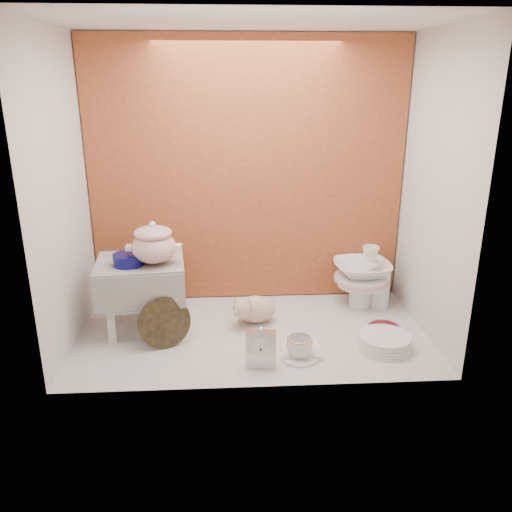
{
  "coord_description": "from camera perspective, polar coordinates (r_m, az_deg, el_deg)",
  "views": [
    {
      "loc": [
        -0.13,
        -2.42,
        1.27
      ],
      "look_at": [
        0.02,
        0.02,
        0.42
      ],
      "focal_mm": 36.21,
      "sensor_mm": 36.0,
      "label": 1
    }
  ],
  "objects": [
    {
      "name": "ground",
      "position": [
        2.74,
        -0.4,
        -8.49
      ],
      "size": [
        1.8,
        1.8,
        0.0
      ],
      "primitive_type": "plane",
      "color": "silver",
      "rests_on": "ground"
    },
    {
      "name": "niche_shell",
      "position": [
        2.63,
        -0.66,
        11.72
      ],
      "size": [
        1.86,
        1.03,
        1.53
      ],
      "color": "#B8512E",
      "rests_on": "ground"
    },
    {
      "name": "step_stool",
      "position": [
        2.77,
        -12.44,
        -4.26
      ],
      "size": [
        0.48,
        0.42,
        0.38
      ],
      "primitive_type": null,
      "rotation": [
        0.0,
        0.0,
        0.1
      ],
      "color": "silver",
      "rests_on": "ground"
    },
    {
      "name": "soup_tureen",
      "position": [
        2.6,
        -11.25,
        1.44
      ],
      "size": [
        0.3,
        0.3,
        0.22
      ],
      "primitive_type": null,
      "rotation": [
        0.0,
        0.0,
        0.17
      ],
      "color": "white",
      "rests_on": "step_stool"
    },
    {
      "name": "cobalt_bowl",
      "position": [
        2.65,
        -13.88,
        -0.37
      ],
      "size": [
        0.19,
        0.19,
        0.06
      ],
      "primitive_type": "cylinder",
      "rotation": [
        0.0,
        0.0,
        0.22
      ],
      "color": "#0B0D54",
      "rests_on": "step_stool"
    },
    {
      "name": "floral_platter",
      "position": [
        3.08,
        -11.2,
        -1.84
      ],
      "size": [
        0.38,
        0.19,
        0.37
      ],
      "primitive_type": null,
      "rotation": [
        0.0,
        0.0,
        -0.34
      ],
      "color": "white",
      "rests_on": "ground"
    },
    {
      "name": "blue_white_vase",
      "position": [
        3.06,
        -12.43,
        -3.52
      ],
      "size": [
        0.22,
        0.22,
        0.23
      ],
      "primitive_type": "imported",
      "rotation": [
        0.0,
        0.0,
        0.0
      ],
      "color": "silver",
      "rests_on": "ground"
    },
    {
      "name": "lacquer_tray",
      "position": [
        2.59,
        -10.07,
        -7.26
      ],
      "size": [
        0.26,
        0.15,
        0.26
      ],
      "primitive_type": null,
      "rotation": [
        0.0,
        0.0,
        0.37
      ],
      "color": "black",
      "rests_on": "ground"
    },
    {
      "name": "mantel_clock",
      "position": [
        2.39,
        0.54,
        -10.08
      ],
      "size": [
        0.14,
        0.06,
        0.2
      ],
      "primitive_type": "cube",
      "rotation": [
        0.0,
        0.0,
        -0.08
      ],
      "color": "silver",
      "rests_on": "ground"
    },
    {
      "name": "plush_pig",
      "position": [
        2.81,
        -0.03,
        -5.83
      ],
      "size": [
        0.33,
        0.28,
        0.16
      ],
      "primitive_type": "ellipsoid",
      "rotation": [
        0.0,
        0.0,
        0.38
      ],
      "color": "#CBA58F",
      "rests_on": "ground"
    },
    {
      "name": "teacup_saucer",
      "position": [
        2.52,
        4.81,
        -11.05
      ],
      "size": [
        0.23,
        0.23,
        0.01
      ],
      "primitive_type": "cylinder",
      "rotation": [
        0.0,
        0.0,
        0.35
      ],
      "color": "white",
      "rests_on": "ground"
    },
    {
      "name": "gold_rim_teacup",
      "position": [
        2.49,
        4.84,
        -9.94
      ],
      "size": [
        0.15,
        0.15,
        0.1
      ],
      "primitive_type": "imported",
      "rotation": [
        0.0,
        0.0,
        -0.19
      ],
      "color": "white",
      "rests_on": "teacup_saucer"
    },
    {
      "name": "lattice_dish",
      "position": [
        2.57,
        4.98,
        -10.22
      ],
      "size": [
        0.2,
        0.2,
        0.03
      ],
      "primitive_type": "cube",
      "rotation": [
        0.0,
        0.0,
        -0.05
      ],
      "color": "white",
      "rests_on": "ground"
    },
    {
      "name": "dinner_plate_stack",
      "position": [
        2.65,
        14.01,
        -9.2
      ],
      "size": [
        0.35,
        0.35,
        0.07
      ],
      "primitive_type": "cylinder",
      "rotation": [
        0.0,
        0.0,
        -0.39
      ],
      "color": "white",
      "rests_on": "ground"
    },
    {
      "name": "crystal_bowl",
      "position": [
        2.78,
        13.97,
        -8.04
      ],
      "size": [
        0.17,
        0.17,
        0.05
      ],
      "primitive_type": "imported",
      "rotation": [
        0.0,
        0.0,
        -0.02
      ],
      "color": "silver",
      "rests_on": "ground"
    },
    {
      "name": "clear_glass_vase",
      "position": [
        3.07,
        13.52,
        -3.57
      ],
      "size": [
        0.13,
        0.13,
        0.22
      ],
      "primitive_type": "cylinder",
      "rotation": [
        0.0,
        0.0,
        -0.23
      ],
      "color": "silver",
      "rests_on": "ground"
    },
    {
      "name": "porcelain_tower",
      "position": [
        3.04,
        11.59,
        -2.21
      ],
      "size": [
        0.39,
        0.39,
        0.37
      ],
      "primitive_type": null,
      "rotation": [
        0.0,
        0.0,
        -0.26
      ],
      "color": "white",
      "rests_on": "ground"
    }
  ]
}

